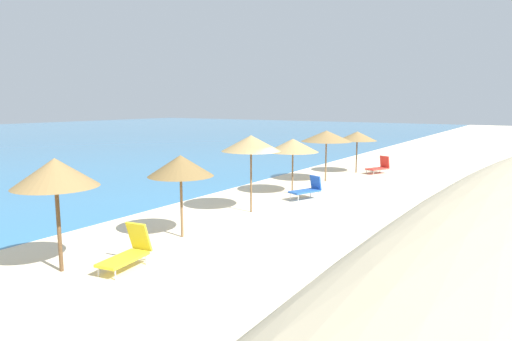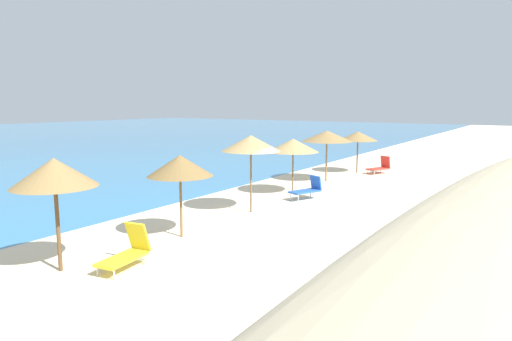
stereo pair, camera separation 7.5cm
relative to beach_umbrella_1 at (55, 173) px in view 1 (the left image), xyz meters
The scene contains 10 objects.
ground_plane 7.55m from the beach_umbrella_1, 21.02° to the right, with size 160.00×160.00×0.00m, color beige.
beach_umbrella_1 is the anchor object (origin of this frame).
beach_umbrella_2 3.78m from the beach_umbrella_1, ahead, with size 1.98×1.98×2.52m.
beach_umbrella_3 7.56m from the beach_umbrella_1, ahead, with size 2.19×2.19×2.88m.
beach_umbrella_4 11.44m from the beach_umbrella_1, ahead, with size 2.30×2.30×2.49m.
beach_umbrella_5 15.31m from the beach_umbrella_1, ahead, with size 2.62×2.62×2.65m.
beach_umbrella_6 19.03m from the beach_umbrella_1, ahead, with size 2.25×2.25×2.42m.
lounge_chair_0 2.56m from the beach_umbrella_1, 48.90° to the right, with size 1.51×0.80×1.07m.
lounge_chair_1 19.64m from the beach_umbrella_1, ahead, with size 1.53×1.15×0.99m.
lounge_chair_2 11.00m from the beach_umbrella_1, ahead, with size 1.51×1.07×0.98m.
Camera 1 is at (-12.93, -7.13, 4.05)m, focal length 31.74 mm.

